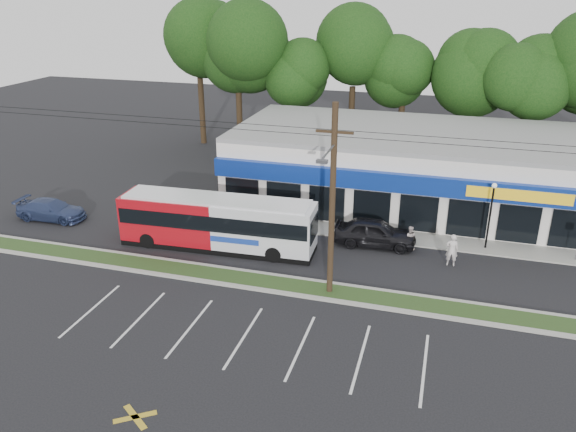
% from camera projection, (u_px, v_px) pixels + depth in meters
% --- Properties ---
extents(ground, '(120.00, 120.00, 0.00)m').
position_uv_depth(ground, '(269.00, 294.00, 29.32)').
color(ground, black).
rests_on(ground, ground).
extents(grass_strip, '(40.00, 1.60, 0.12)m').
position_uv_depth(grass_strip, '(275.00, 284.00, 30.18)').
color(grass_strip, '#2A3C18').
rests_on(grass_strip, ground).
extents(curb_south, '(40.00, 0.25, 0.14)m').
position_uv_depth(curb_south, '(270.00, 291.00, 29.42)').
color(curb_south, '#9E9E93').
rests_on(curb_south, ground).
extents(curb_north, '(40.00, 0.25, 0.14)m').
position_uv_depth(curb_north, '(280.00, 276.00, 30.93)').
color(curb_north, '#9E9E93').
rests_on(curb_north, ground).
extents(sidewalk, '(32.00, 2.20, 0.10)m').
position_uv_depth(sidewalk, '(387.00, 235.00, 35.97)').
color(sidewalk, '#9E9E93').
rests_on(sidewalk, ground).
extents(strip_mall, '(25.00, 12.55, 5.30)m').
position_uv_depth(strip_mall, '(408.00, 166.00, 40.97)').
color(strip_mall, silver).
rests_on(strip_mall, ground).
extents(utility_pole, '(50.00, 2.77, 10.00)m').
position_uv_depth(utility_pole, '(329.00, 196.00, 27.32)').
color(utility_pole, black).
rests_on(utility_pole, ground).
extents(lamp_post, '(0.30, 0.30, 4.25)m').
position_uv_depth(lamp_post, '(491.00, 208.00, 33.23)').
color(lamp_post, black).
rests_on(lamp_post, ground).
extents(tree_line, '(46.76, 6.76, 11.83)m').
position_uv_depth(tree_line, '(407.00, 66.00, 48.08)').
color(tree_line, black).
rests_on(tree_line, ground).
extents(metrobus, '(12.04, 3.06, 3.21)m').
position_uv_depth(metrobus, '(217.00, 221.00, 33.89)').
color(metrobus, '#AA0D16').
rests_on(metrobus, ground).
extents(car_dark, '(5.10, 2.23, 1.71)m').
position_uv_depth(car_dark, '(375.00, 232.00, 34.45)').
color(car_dark, black).
rests_on(car_dark, ground).
extents(car_silver, '(4.53, 2.28, 1.43)m').
position_uv_depth(car_silver, '(174.00, 214.00, 37.59)').
color(car_silver, '#B3B4BB').
rests_on(car_silver, ground).
extents(car_blue, '(4.87, 2.17, 1.39)m').
position_uv_depth(car_blue, '(51.00, 210.00, 38.34)').
color(car_blue, navy).
rests_on(car_blue, ground).
extents(pedestrian_a, '(0.72, 0.48, 1.94)m').
position_uv_depth(pedestrian_a, '(452.00, 250.00, 31.92)').
color(pedestrian_a, silver).
rests_on(pedestrian_a, ground).
extents(pedestrian_b, '(0.74, 0.58, 1.51)m').
position_uv_depth(pedestrian_b, '(410.00, 238.00, 33.96)').
color(pedestrian_b, beige).
rests_on(pedestrian_b, ground).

